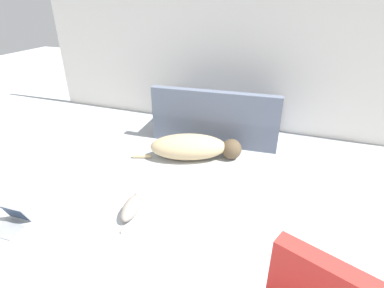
# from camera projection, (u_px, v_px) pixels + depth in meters

# --- Properties ---
(wall_back) EXTENTS (7.34, 0.06, 2.68)m
(wall_back) POSITION_uv_depth(u_px,v_px,m) (236.00, 49.00, 4.97)
(wall_back) COLOR silver
(wall_back) RESTS_ON ground_plane
(couch) EXTENTS (2.04, 0.99, 0.88)m
(couch) POSITION_uv_depth(u_px,v_px,m) (217.00, 121.00, 4.97)
(couch) COLOR slate
(couch) RESTS_ON ground_plane
(dog) EXTENTS (1.57, 0.82, 0.37)m
(dog) POSITION_uv_depth(u_px,v_px,m) (193.00, 147.00, 4.35)
(dog) COLOR tan
(dog) RESTS_ON ground_plane
(cat) EXTENTS (0.24, 0.62, 0.16)m
(cat) POSITION_uv_depth(u_px,v_px,m) (132.00, 207.00, 3.30)
(cat) COLOR gray
(cat) RESTS_ON ground_plane
(laptop_open) EXTENTS (0.30, 0.31, 0.21)m
(laptop_open) POSITION_uv_depth(u_px,v_px,m) (12.00, 220.00, 3.11)
(laptop_open) COLOR gray
(laptop_open) RESTS_ON ground_plane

